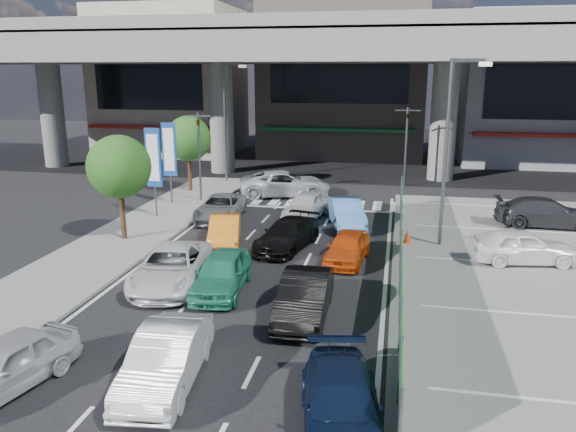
% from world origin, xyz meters
% --- Properties ---
extents(ground, '(120.00, 120.00, 0.00)m').
position_xyz_m(ground, '(0.00, 0.00, 0.00)').
color(ground, black).
rests_on(ground, ground).
extents(parking_lot, '(12.00, 28.00, 0.06)m').
position_xyz_m(parking_lot, '(11.00, 2.00, 0.03)').
color(parking_lot, slate).
rests_on(parking_lot, ground).
extents(sidewalk_left, '(4.00, 30.00, 0.12)m').
position_xyz_m(sidewalk_left, '(-7.00, 4.00, 0.06)').
color(sidewalk_left, slate).
rests_on(sidewalk_left, ground).
extents(fence_run, '(0.16, 22.00, 1.80)m').
position_xyz_m(fence_run, '(5.30, 1.00, 0.90)').
color(fence_run, '#1D5527').
rests_on(fence_run, ground).
extents(expressway, '(64.00, 14.00, 10.75)m').
position_xyz_m(expressway, '(0.00, 22.00, 8.76)').
color(expressway, slate).
rests_on(expressway, ground).
extents(building_west, '(12.00, 10.90, 13.00)m').
position_xyz_m(building_west, '(-16.00, 31.97, 6.49)').
color(building_west, '#9E9480').
rests_on(building_west, ground).
extents(building_center, '(14.00, 10.90, 15.00)m').
position_xyz_m(building_center, '(0.00, 32.97, 7.49)').
color(building_center, gray).
rests_on(building_center, ground).
extents(building_east, '(12.00, 10.90, 12.00)m').
position_xyz_m(building_east, '(16.00, 31.97, 5.99)').
color(building_east, gray).
rests_on(building_east, ground).
extents(traffic_light_left, '(1.60, 1.24, 5.20)m').
position_xyz_m(traffic_light_left, '(-6.20, 12.00, 3.94)').
color(traffic_light_left, '#595B60').
rests_on(traffic_light_left, ground).
extents(traffic_light_right, '(1.60, 1.24, 5.20)m').
position_xyz_m(traffic_light_right, '(5.50, 19.00, 3.94)').
color(traffic_light_right, '#595B60').
rests_on(traffic_light_right, ground).
extents(street_lamp_right, '(1.65, 0.22, 8.00)m').
position_xyz_m(street_lamp_right, '(7.17, 6.00, 4.77)').
color(street_lamp_right, '#595B60').
rests_on(street_lamp_right, ground).
extents(street_lamp_left, '(1.65, 0.22, 8.00)m').
position_xyz_m(street_lamp_left, '(-6.33, 18.00, 4.77)').
color(street_lamp_left, '#595B60').
rests_on(street_lamp_left, ground).
extents(signboard_near, '(0.80, 0.14, 4.70)m').
position_xyz_m(signboard_near, '(-7.20, 7.99, 3.06)').
color(signboard_near, '#595B60').
rests_on(signboard_near, ground).
extents(signboard_far, '(0.80, 0.14, 4.70)m').
position_xyz_m(signboard_far, '(-7.60, 10.99, 3.06)').
color(signboard_far, '#595B60').
rests_on(signboard_far, ground).
extents(tree_near, '(2.80, 2.80, 4.80)m').
position_xyz_m(tree_near, '(-7.00, 4.00, 3.39)').
color(tree_near, '#382314').
rests_on(tree_near, ground).
extents(tree_far, '(2.80, 2.80, 4.80)m').
position_xyz_m(tree_far, '(-7.80, 14.50, 3.39)').
color(tree_far, '#382314').
rests_on(tree_far, ground).
extents(van_white_back_left, '(2.44, 4.11, 1.31)m').
position_xyz_m(van_white_back_left, '(-4.02, -7.93, 0.66)').
color(van_white_back_left, beige).
rests_on(van_white_back_left, ground).
extents(hatch_white_back_mid, '(1.89, 4.32, 1.38)m').
position_xyz_m(hatch_white_back_mid, '(-0.31, -6.93, 0.69)').
color(hatch_white_back_mid, silver).
rests_on(hatch_white_back_mid, ground).
extents(minivan_navy_back, '(2.40, 4.44, 1.22)m').
position_xyz_m(minivan_navy_back, '(4.09, -7.91, 0.61)').
color(minivan_navy_back, black).
rests_on(minivan_navy_back, ground).
extents(sedan_white_mid_left, '(2.98, 5.24, 1.38)m').
position_xyz_m(sedan_white_mid_left, '(-2.75, -0.70, 0.69)').
color(sedan_white_mid_left, silver).
rests_on(sedan_white_mid_left, ground).
extents(taxi_teal_mid, '(1.95, 4.17, 1.38)m').
position_xyz_m(taxi_teal_mid, '(-0.80, -0.95, 0.69)').
color(taxi_teal_mid, '#288A69').
rests_on(taxi_teal_mid, ground).
extents(hatch_black_mid_right, '(1.56, 4.22, 1.38)m').
position_xyz_m(hatch_black_mid_right, '(2.37, -2.46, 0.69)').
color(hatch_black_mid_right, black).
rests_on(hatch_black_mid_right, ground).
extents(taxi_orange_left, '(2.19, 3.95, 1.23)m').
position_xyz_m(taxi_orange_left, '(-2.39, 4.49, 0.62)').
color(taxi_orange_left, orange).
rests_on(taxi_orange_left, ground).
extents(sedan_black_mid, '(2.66, 4.58, 1.25)m').
position_xyz_m(sedan_black_mid, '(0.48, 4.32, 0.62)').
color(sedan_black_mid, black).
rests_on(sedan_black_mid, ground).
extents(taxi_orange_right, '(1.83, 3.75, 1.23)m').
position_xyz_m(taxi_orange_right, '(3.21, 3.02, 0.62)').
color(taxi_orange_right, '#CB430D').
rests_on(taxi_orange_right, ground).
extents(wagon_silver_front_left, '(2.42, 4.65, 1.25)m').
position_xyz_m(wagon_silver_front_left, '(-3.88, 8.52, 0.63)').
color(wagon_silver_front_left, '#9C9FA4').
rests_on(wagon_silver_front_left, ground).
extents(sedan_white_front_mid, '(2.32, 4.27, 1.38)m').
position_xyz_m(sedan_white_front_mid, '(0.45, 9.57, 0.69)').
color(sedan_white_front_mid, silver).
rests_on(sedan_white_front_mid, ground).
extents(kei_truck_front_right, '(2.39, 4.35, 1.36)m').
position_xyz_m(kei_truck_front_right, '(2.67, 8.32, 0.68)').
color(kei_truck_front_right, '#4D84C7').
rests_on(kei_truck_front_right, ground).
extents(crossing_wagon_silver, '(6.01, 3.92, 1.54)m').
position_xyz_m(crossing_wagon_silver, '(-1.70, 14.58, 0.77)').
color(crossing_wagon_silver, '#B9BAC2').
rests_on(crossing_wagon_silver, ground).
extents(parked_sedan_white, '(4.25, 2.17, 1.39)m').
position_xyz_m(parked_sedan_white, '(10.07, 4.10, 0.75)').
color(parked_sedan_white, white).
rests_on(parked_sedan_white, parking_lot).
extents(parked_sedan_dgrey, '(4.83, 2.00, 1.40)m').
position_xyz_m(parked_sedan_dgrey, '(12.29, 10.05, 0.76)').
color(parked_sedan_dgrey, '#29292E').
rests_on(parked_sedan_dgrey, parking_lot).
extents(traffic_cone, '(0.38, 0.38, 0.64)m').
position_xyz_m(traffic_cone, '(5.60, 5.96, 0.38)').
color(traffic_cone, red).
rests_on(traffic_cone, parking_lot).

